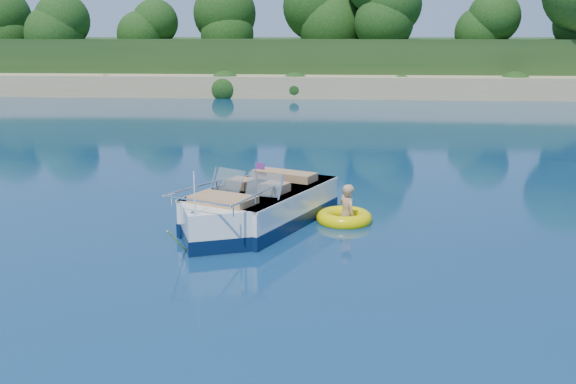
# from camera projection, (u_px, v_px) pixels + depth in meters

# --- Properties ---
(ground) EXTENTS (160.00, 160.00, 0.00)m
(ground) POSITION_uv_depth(u_px,v_px,m) (173.00, 289.00, 11.15)
(ground) COLOR #092044
(ground) RESTS_ON ground
(shoreline) EXTENTS (170.00, 59.00, 6.00)m
(shoreline) POSITION_uv_depth(u_px,v_px,m) (319.00, 65.00, 72.63)
(shoreline) COLOR tan
(shoreline) RESTS_ON ground
(treeline) EXTENTS (150.00, 7.12, 8.19)m
(treeline) POSITION_uv_depth(u_px,v_px,m) (308.00, 18.00, 49.52)
(treeline) COLOR #322010
(treeline) RESTS_ON ground
(motorboat) EXTENTS (3.53, 5.41, 1.93)m
(motorboat) POSITION_uv_depth(u_px,v_px,m) (254.00, 211.00, 14.69)
(motorboat) COLOR white
(motorboat) RESTS_ON ground
(tow_tube) EXTENTS (1.74, 1.74, 0.35)m
(tow_tube) POSITION_uv_depth(u_px,v_px,m) (344.00, 218.00, 15.13)
(tow_tube) COLOR #F0DA00
(tow_tube) RESTS_ON ground
(boy) EXTENTS (0.75, 0.87, 1.58)m
(boy) POSITION_uv_depth(u_px,v_px,m) (346.00, 222.00, 15.10)
(boy) COLOR tan
(boy) RESTS_ON ground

